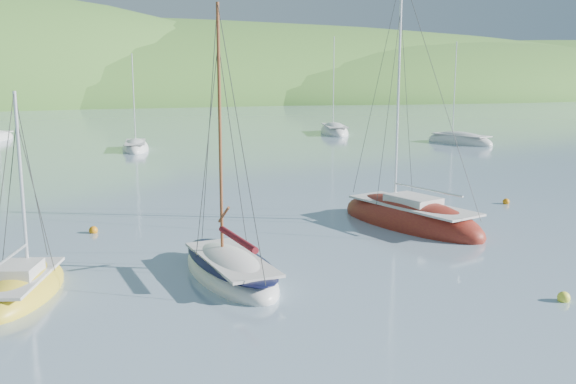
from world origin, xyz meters
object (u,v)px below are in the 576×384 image
object	(u,v)px
sailboat_yellow	(22,290)
distant_sloop_d	(459,142)
sloop_red	(410,220)
distant_sloop_b	(334,132)
daysailer_white	(230,271)
distant_sloop_a	(136,148)

from	to	relation	value
sailboat_yellow	distant_sloop_d	xyz separation A→B (m)	(40.19, 35.60, 0.01)
sloop_red	sailboat_yellow	xyz separation A→B (m)	(-17.39, -4.82, -0.06)
sloop_red	distant_sloop_b	bearing A→B (deg)	55.57
sailboat_yellow	distant_sloop_b	world-z (taller)	distant_sloop_b
daysailer_white	distant_sloop_d	world-z (taller)	distant_sloop_d
distant_sloop_b	distant_sloop_d	xyz separation A→B (m)	(8.42, -14.05, -0.01)
distant_sloop_a	distant_sloop_d	world-z (taller)	distant_sloop_d
sloop_red	distant_sloop_b	distance (m)	47.09
sailboat_yellow	daysailer_white	bearing A→B (deg)	13.56
distant_sloop_a	distant_sloop_d	bearing A→B (deg)	-1.78
sailboat_yellow	distant_sloop_a	bearing A→B (deg)	95.70
distant_sloop_b	distant_sloop_a	bearing A→B (deg)	-145.74
distant_sloop_b	sailboat_yellow	bearing A→B (deg)	-109.26
sailboat_yellow	distant_sloop_a	xyz separation A→B (m)	(7.35, 40.32, -0.00)
sailboat_yellow	distant_sloop_a	world-z (taller)	distant_sloop_a
daysailer_white	distant_sloop_a	world-z (taller)	daysailer_white
daysailer_white	distant_sloop_d	bearing A→B (deg)	40.24
sailboat_yellow	distant_sloop_a	distance (m)	40.99
daysailer_white	sloop_red	distance (m)	11.45
sailboat_yellow	distant_sloop_d	distance (m)	53.69
distant_sloop_a	distant_sloop_d	size ratio (longest dim) A/B	0.87
daysailer_white	distant_sloop_b	bearing A→B (deg)	56.62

